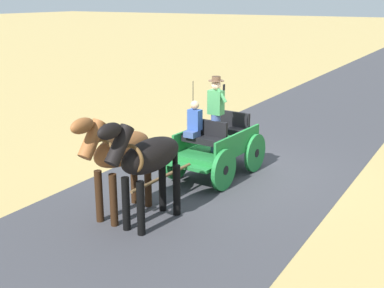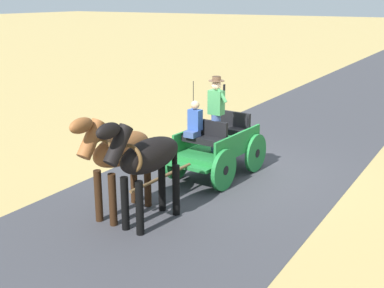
% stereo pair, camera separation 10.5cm
% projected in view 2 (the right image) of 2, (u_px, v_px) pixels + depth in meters
% --- Properties ---
extents(ground_plane, '(200.00, 200.00, 0.00)m').
position_uv_depth(ground_plane, '(233.00, 172.00, 12.59)').
color(ground_plane, tan).
extents(road_surface, '(5.55, 160.00, 0.01)m').
position_uv_depth(road_surface, '(233.00, 172.00, 12.59)').
color(road_surface, '#38383D').
rests_on(road_surface, ground).
extents(horse_drawn_carriage, '(1.54, 4.52, 2.50)m').
position_uv_depth(horse_drawn_carriage, '(216.00, 144.00, 12.09)').
color(horse_drawn_carriage, '#1E7233').
rests_on(horse_drawn_carriage, ground).
extents(horse_near_side, '(0.69, 2.14, 2.21)m').
position_uv_depth(horse_near_side, '(147.00, 159.00, 9.36)').
color(horse_near_side, black).
rests_on(horse_near_side, ground).
extents(horse_off_side, '(0.59, 2.13, 2.21)m').
position_uv_depth(horse_off_side, '(119.00, 152.00, 9.74)').
color(horse_off_side, brown).
rests_on(horse_off_side, ground).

